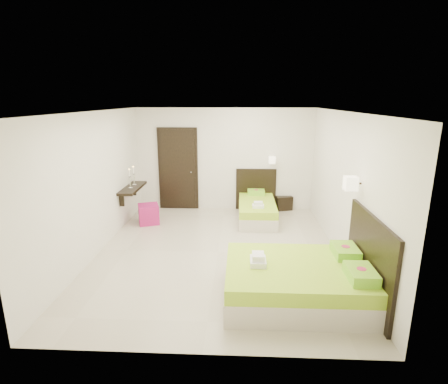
{
  "coord_description": "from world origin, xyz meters",
  "views": [
    {
      "loc": [
        0.4,
        -6.09,
        2.81
      ],
      "look_at": [
        0.1,
        0.3,
        1.1
      ],
      "focal_mm": 28.0,
      "sensor_mm": 36.0,
      "label": 1
    }
  ],
  "objects_px": {
    "bed_single": "(257,208)",
    "nightstand": "(283,202)",
    "bed_double": "(302,279)",
    "ottoman": "(149,214)"
  },
  "relations": [
    {
      "from": "bed_double",
      "to": "nightstand",
      "type": "distance_m",
      "value": 4.28
    },
    {
      "from": "bed_single",
      "to": "bed_double",
      "type": "distance_m",
      "value": 3.53
    },
    {
      "from": "bed_single",
      "to": "nightstand",
      "type": "relative_size",
      "value": 4.18
    },
    {
      "from": "bed_single",
      "to": "ottoman",
      "type": "height_order",
      "value": "bed_single"
    },
    {
      "from": "bed_double",
      "to": "nightstand",
      "type": "height_order",
      "value": "bed_double"
    },
    {
      "from": "bed_double",
      "to": "ottoman",
      "type": "xyz_separation_m",
      "value": [
        -3.02,
        3.04,
        -0.08
      ]
    },
    {
      "from": "bed_single",
      "to": "bed_double",
      "type": "relative_size",
      "value": 0.84
    },
    {
      "from": "bed_double",
      "to": "nightstand",
      "type": "bearing_deg",
      "value": 87.04
    },
    {
      "from": "bed_single",
      "to": "nightstand",
      "type": "xyz_separation_m",
      "value": [
        0.72,
        0.78,
        -0.08
      ]
    },
    {
      "from": "bed_single",
      "to": "nightstand",
      "type": "distance_m",
      "value": 1.06
    }
  ]
}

